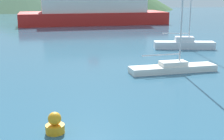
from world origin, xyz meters
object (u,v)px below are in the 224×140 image
at_px(sailboat_inner, 184,44).
at_px(ferry_distant, 93,10).
at_px(buoy_marker, 55,124).
at_px(sailboat_middle, 173,67).

relative_size(sailboat_inner, ferry_distant, 0.33).
xyz_separation_m(ferry_distant, buoy_marker, (-9.16, -48.89, -2.38)).
bearing_deg(sailboat_inner, buoy_marker, -114.56).
bearing_deg(buoy_marker, sailboat_middle, 44.40).
distance_m(sailboat_middle, buoy_marker, 13.10).
xyz_separation_m(sailboat_inner, buoy_marker, (-14.66, -18.73, -0.15)).
relative_size(sailboat_inner, sailboat_middle, 1.09).
height_order(sailboat_middle, ferry_distant, sailboat_middle).
distance_m(sailboat_inner, sailboat_middle, 10.94).
xyz_separation_m(sailboat_inner, sailboat_middle, (-5.30, -9.57, -0.15)).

